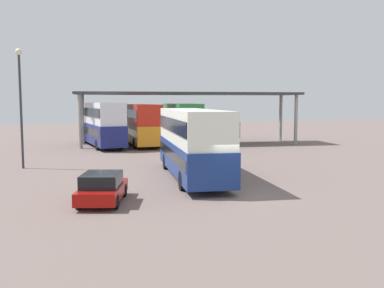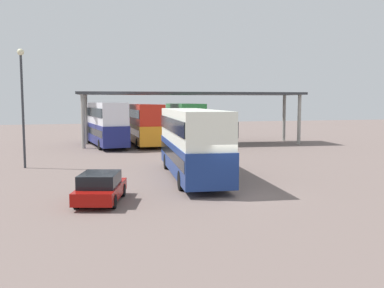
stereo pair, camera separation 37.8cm
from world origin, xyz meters
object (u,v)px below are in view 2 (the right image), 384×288
object	(u,v)px
double_decker_mid_row	(143,123)
double_decker_near_canopy	(104,122)
double_decker_main	(192,140)
lamppost_tall	(22,94)
double_decker_far_right	(184,122)
parked_hatchback	(100,188)

from	to	relation	value
double_decker_mid_row	double_decker_near_canopy	bearing A→B (deg)	91.14
double_decker_main	lamppost_tall	xyz separation A→B (m)	(-9.83, 6.71, 2.78)
double_decker_main	double_decker_far_right	size ratio (longest dim) A/B	1.11
double_decker_mid_row	lamppost_tall	bearing A→B (deg)	142.12
double_decker_far_right	lamppost_tall	distance (m)	19.67
double_decker_main	parked_hatchback	distance (m)	7.61
parked_hatchback	double_decker_near_canopy	bearing A→B (deg)	11.35
double_decker_mid_row	lamppost_tall	world-z (taller)	lamppost_tall
double_decker_near_canopy	double_decker_far_right	distance (m)	8.28
double_decker_main	parked_hatchback	xyz separation A→B (m)	(-5.67, -4.83, -1.54)
parked_hatchback	lamppost_tall	distance (m)	13.01
double_decker_main	lamppost_tall	size ratio (longest dim) A/B	1.44
double_decker_near_canopy	double_decker_far_right	xyz separation A→B (m)	(8.28, -0.32, -0.06)
double_decker_near_canopy	double_decker_mid_row	world-z (taller)	double_decker_near_canopy
parked_hatchback	double_decker_near_canopy	xyz separation A→B (m)	(2.30, 24.63, 1.73)
double_decker_main	double_decker_near_canopy	bearing A→B (deg)	16.45
parked_hatchback	double_decker_far_right	world-z (taller)	double_decker_far_right
double_decker_far_right	lamppost_tall	bearing A→B (deg)	135.25
double_decker_main	parked_hatchback	size ratio (longest dim) A/B	2.78
double_decker_near_canopy	lamppost_tall	xyz separation A→B (m)	(-6.46, -13.08, 2.60)
double_decker_mid_row	parked_hatchback	bearing A→B (deg)	166.30
double_decker_mid_row	double_decker_far_right	size ratio (longest dim) A/B	1.08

